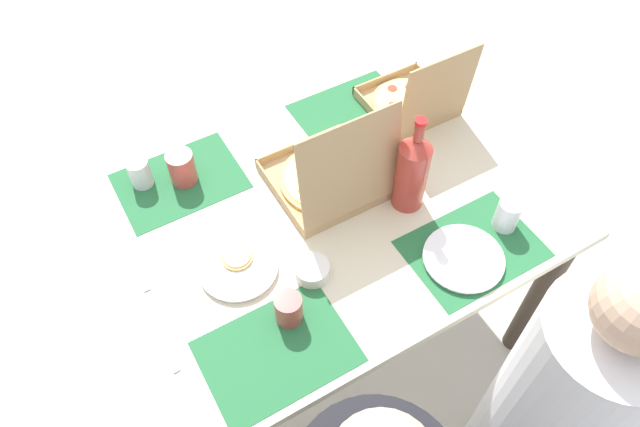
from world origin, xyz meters
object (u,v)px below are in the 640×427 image
object	(u,v)px
cup_clear_right	(508,214)
condiment_bowl	(312,270)
plate_far_left	(238,267)
cup_spare	(140,173)
plate_middle	(463,259)
pizza_box_edge_far	(330,177)
diner_left_seat	(553,406)
cup_clear_left	(289,309)
soda_bottle	(412,171)
cup_dark	(182,168)
pizza_box_corner_right	(413,100)

from	to	relation	value
cup_clear_right	condiment_bowl	xyz separation A→B (m)	(0.54, -0.13, -0.03)
plate_far_left	cup_spare	bearing A→B (deg)	-74.15
plate_middle	cup_spare	distance (m)	0.95
pizza_box_edge_far	diner_left_seat	world-z (taller)	diner_left_seat
pizza_box_edge_far	cup_spare	world-z (taller)	pizza_box_edge_far
cup_clear_right	cup_clear_left	xyz separation A→B (m)	(0.66, -0.05, -0.01)
plate_far_left	condiment_bowl	bearing A→B (deg)	144.51
plate_middle	cup_clear_right	world-z (taller)	cup_clear_right
soda_bottle	cup_spare	distance (m)	0.78
cup_dark	pizza_box_edge_far	bearing A→B (deg)	145.48
plate_far_left	soda_bottle	distance (m)	0.53
plate_far_left	cup_dark	xyz separation A→B (m)	(0.00, -0.36, 0.04)
condiment_bowl	soda_bottle	bearing A→B (deg)	-167.64
cup_spare	cup_dark	size ratio (longest dim) A/B	0.87
cup_dark	plate_far_left	bearing A→B (deg)	90.78
pizza_box_corner_right	cup_dark	xyz separation A→B (m)	(0.75, -0.09, 0.01)
pizza_box_edge_far	diner_left_seat	distance (m)	0.86
pizza_box_edge_far	soda_bottle	world-z (taller)	pizza_box_edge_far
cup_clear_right	cup_spare	bearing A→B (deg)	-38.47
pizza_box_corner_right	cup_clear_left	distance (m)	0.84
cup_dark	cup_clear_right	size ratio (longest dim) A/B	1.07
pizza_box_edge_far	pizza_box_corner_right	xyz separation A→B (m)	(-0.40, -0.15, -0.01)
cup_clear_left	soda_bottle	bearing A→B (deg)	-161.34
soda_bottle	cup_clear_left	xyz separation A→B (m)	(0.47, 0.16, -0.09)
soda_bottle	condiment_bowl	distance (m)	0.38
pizza_box_corner_right	diner_left_seat	size ratio (longest dim) A/B	0.25
soda_bottle	cup_spare	size ratio (longest dim) A/B	3.48
pizza_box_edge_far	cup_clear_right	distance (m)	0.50
pizza_box_corner_right	cup_clear_right	world-z (taller)	pizza_box_corner_right
condiment_bowl	diner_left_seat	bearing A→B (deg)	126.94
pizza_box_edge_far	plate_middle	bearing A→B (deg)	114.69
diner_left_seat	plate_middle	bearing A→B (deg)	-83.20
pizza_box_edge_far	cup_dark	size ratio (longest dim) A/B	3.20
cup_clear_right	pizza_box_corner_right	bearing A→B (deg)	-95.01
soda_bottle	plate_far_left	bearing A→B (deg)	-3.96
cup_spare	diner_left_seat	distance (m)	1.31
pizza_box_edge_far	soda_bottle	xyz separation A→B (m)	(-0.17, 0.15, 0.08)
pizza_box_edge_far	plate_far_left	world-z (taller)	pizza_box_edge_far
cup_dark	cup_clear_left	world-z (taller)	cup_dark
cup_dark	cup_clear_left	size ratio (longest dim) A/B	1.21
plate_far_left	cup_clear_left	size ratio (longest dim) A/B	2.41
pizza_box_corner_right	soda_bottle	bearing A→B (deg)	52.60
plate_far_left	cup_clear_right	bearing A→B (deg)	161.03
plate_far_left	diner_left_seat	distance (m)	0.92
pizza_box_edge_far	cup_spare	distance (m)	0.55
plate_far_left	pizza_box_corner_right	bearing A→B (deg)	-160.43
cup_clear_right	diner_left_seat	size ratio (longest dim) A/B	0.09
soda_bottle	cup_clear_left	size ratio (longest dim) A/B	3.68
soda_bottle	condiment_bowl	xyz separation A→B (m)	(0.36, 0.08, -0.11)
pizza_box_corner_right	cup_spare	xyz separation A→B (m)	(0.87, -0.14, 0.00)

